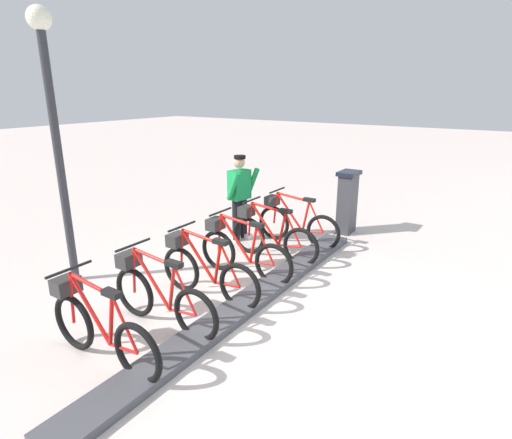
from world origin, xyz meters
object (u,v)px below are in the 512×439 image
Objects in this scene: payment_kiosk at (347,201)px; bike_docked_4 at (159,295)px; bike_docked_1 at (270,235)px; worker_near_rack at (240,195)px; bike_docked_0 at (294,222)px; bike_docked_2 at (241,251)px; lamp_post at (52,111)px; bike_docked_3 at (205,270)px; bike_docked_5 at (98,327)px.

bike_docked_4 is at bearing 83.03° from payment_kiosk.
worker_near_rack is (1.00, -0.51, 0.48)m from bike_docked_1.
bike_docked_0 is 1.00× the size of bike_docked_2.
bike_docked_0 is at bearing -90.00° from bike_docked_4.
payment_kiosk is at bearing -96.97° from bike_docked_4.
bike_docked_0 is 0.44× the size of lamp_post.
bike_docked_1 is 1.00× the size of bike_docked_3.
bike_docked_3 is 1.04× the size of worker_near_rack.
lamp_post reaches higher than bike_docked_4.
bike_docked_0 is 4.43m from lamp_post.
bike_docked_4 is 0.87m from bike_docked_5.
bike_docked_1 is 0.87m from bike_docked_2.
payment_kiosk reaches higher than bike_docked_5.
bike_docked_2 is 1.00× the size of bike_docked_5.
payment_kiosk is 0.74× the size of bike_docked_5.
bike_docked_3 is (0.57, 3.80, -0.24)m from payment_kiosk.
bike_docked_1 is (0.57, 2.05, -0.24)m from payment_kiosk.
bike_docked_0 and bike_docked_5 have the same top height.
bike_docked_2 is at bearing 90.00° from bike_docked_0.
bike_docked_4 is at bearing 90.00° from bike_docked_3.
lamp_post reaches higher than bike_docked_1.
lamp_post is at bearing -27.67° from bike_docked_5.
bike_docked_0 and bike_docked_1 have the same top height.
bike_docked_5 is at bearing 84.12° from payment_kiosk.
bike_docked_3 is 1.00× the size of bike_docked_5.
bike_docked_4 is (0.00, 3.50, 0.00)m from bike_docked_0.
worker_near_rack is (1.00, -3.13, 0.48)m from bike_docked_4.
bike_docked_1 is at bearing -90.00° from bike_docked_5.
bike_docked_2 is at bearing -90.00° from bike_docked_3.
bike_docked_1 is 3.50m from bike_docked_5.
bike_docked_3 is (0.00, 1.75, 0.00)m from bike_docked_1.
bike_docked_5 is 1.04× the size of worker_near_rack.
bike_docked_4 is at bearing 90.00° from bike_docked_0.
worker_near_rack is at bearing -75.94° from bike_docked_5.
bike_docked_2 is at bearing -90.00° from bike_docked_5.
bike_docked_0 is 3.50m from bike_docked_4.
bike_docked_0 is 0.87m from bike_docked_1.
bike_docked_2 is (0.00, 1.75, 0.00)m from bike_docked_0.
bike_docked_4 is (0.57, 4.68, -0.24)m from payment_kiosk.
bike_docked_0 is 2.62m from bike_docked_3.
bike_docked_3 is at bearing 81.45° from payment_kiosk.
bike_docked_1 is 1.04× the size of worker_near_rack.
bike_docked_2 is 0.87m from bike_docked_3.
bike_docked_3 is 2.52m from worker_near_rack.
bike_docked_4 is (0.00, 2.62, 0.00)m from bike_docked_1.
bike_docked_2 is 2.62m from bike_docked_5.
worker_near_rack reaches higher than bike_docked_2.
bike_docked_5 is at bearing 90.00° from bike_docked_1.
worker_near_rack reaches higher than bike_docked_5.
bike_docked_3 is at bearing 90.00° from bike_docked_2.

